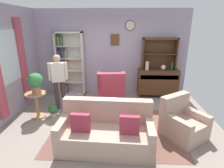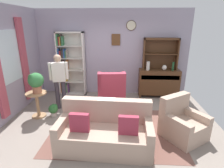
{
  "view_description": "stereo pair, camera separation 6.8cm",
  "coord_description": "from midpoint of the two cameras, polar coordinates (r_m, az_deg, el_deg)",
  "views": [
    {
      "loc": [
        0.28,
        -3.95,
        2.33
      ],
      "look_at": [
        0.1,
        0.2,
        0.95
      ],
      "focal_mm": 29.07,
      "sensor_mm": 36.0,
      "label": 1
    },
    {
      "loc": [
        0.35,
        -3.95,
        2.33
      ],
      "look_at": [
        0.1,
        0.2,
        0.95
      ],
      "focal_mm": 29.07,
      "sensor_mm": 36.0,
      "label": 2
    }
  ],
  "objects": [
    {
      "name": "coffee_table",
      "position": [
        4.48,
        -0.74,
        -7.79
      ],
      "size": [
        0.8,
        0.5,
        0.42
      ],
      "color": "#4C2D19",
      "rests_on": "ground_plane"
    },
    {
      "name": "wall_left",
      "position": [
        4.99,
        -31.37,
        4.94
      ],
      "size": [
        0.16,
        4.2,
        2.8
      ],
      "color": "#A399AD",
      "rests_on": "ground_plane"
    },
    {
      "name": "bookshelf",
      "position": [
        6.29,
        -13.05,
        6.05
      ],
      "size": [
        0.9,
        0.3,
        2.1
      ],
      "color": "silver",
      "rests_on": "ground_plane"
    },
    {
      "name": "potted_plant_large",
      "position": [
        4.87,
        -22.49,
        0.75
      ],
      "size": [
        0.38,
        0.38,
        0.52
      ],
      "color": "#AD6B4C",
      "rests_on": "plant_stand"
    },
    {
      "name": "book_stack",
      "position": [
        4.52,
        -2.53,
        -6.32
      ],
      "size": [
        0.18,
        0.15,
        0.05
      ],
      "color": "#337247",
      "rests_on": "coffee_table"
    },
    {
      "name": "wall_back",
      "position": [
        6.16,
        0.52,
        9.75
      ],
      "size": [
        5.0,
        0.09,
        2.8
      ],
      "color": "#A399AD",
      "rests_on": "ground_plane"
    },
    {
      "name": "sideboard",
      "position": [
        6.21,
        14.73,
        0.7
      ],
      "size": [
        1.3,
        0.45,
        0.92
      ],
      "color": "#4C2D19",
      "rests_on": "ground_plane"
    },
    {
      "name": "bottle_wine",
      "position": [
        6.08,
        18.93,
        5.29
      ],
      "size": [
        0.07,
        0.07,
        0.27
      ],
      "primitive_type": "cylinder",
      "color": "#194223",
      "rests_on": "sideboard"
    },
    {
      "name": "ground_plane",
      "position": [
        4.6,
        -0.99,
        -12.2
      ],
      "size": [
        5.4,
        4.6,
        0.02
      ],
      "primitive_type": "cube",
      "color": "gray"
    },
    {
      "name": "sideboard_hutch",
      "position": [
        6.09,
        15.35,
        10.47
      ],
      "size": [
        1.1,
        0.26,
        1.0
      ],
      "color": "#4C2D19",
      "rests_on": "sideboard"
    },
    {
      "name": "person_reading",
      "position": [
        5.21,
        -15.92,
        1.82
      ],
      "size": [
        0.52,
        0.28,
        1.56
      ],
      "color": "#38333D",
      "rests_on": "ground_plane"
    },
    {
      "name": "vase_tall",
      "position": [
        5.93,
        11.59,
        5.61
      ],
      "size": [
        0.11,
        0.11,
        0.28
      ],
      "primitive_type": "cylinder",
      "color": "beige",
      "rests_on": "sideboard"
    },
    {
      "name": "vase_round",
      "position": [
        6.05,
        16.44,
        4.96
      ],
      "size": [
        0.15,
        0.15,
        0.17
      ],
      "primitive_type": "ellipsoid",
      "color": "beige",
      "rests_on": "sideboard"
    },
    {
      "name": "area_rug",
      "position": [
        4.33,
        1.41,
        -14.14
      ],
      "size": [
        2.89,
        2.1,
        0.01
      ],
      "primitive_type": "cube",
      "color": "brown",
      "rests_on": "ground_plane"
    },
    {
      "name": "wingback_chair",
      "position": [
        5.37,
        0.19,
        -2.87
      ],
      "size": [
        0.86,
        0.87,
        1.05
      ],
      "color": "#A33347",
      "rests_on": "ground_plane"
    },
    {
      "name": "armchair_floral",
      "position": [
        4.25,
        21.65,
        -11.75
      ],
      "size": [
        1.06,
        1.07,
        0.88
      ],
      "color": "tan",
      "rests_on": "ground_plane"
    },
    {
      "name": "plant_stand",
      "position": [
        5.08,
        -22.08,
        -5.23
      ],
      "size": [
        0.52,
        0.52,
        0.67
      ],
      "color": "#A87F56",
      "rests_on": "ground_plane"
    },
    {
      "name": "potted_plant_small",
      "position": [
        5.04,
        -17.57,
        -7.63
      ],
      "size": [
        0.24,
        0.24,
        0.33
      ],
      "color": "beige",
      "rests_on": "ground_plane"
    },
    {
      "name": "couch_floral",
      "position": [
        3.68,
        -1.63,
        -14.89
      ],
      "size": [
        1.84,
        0.93,
        0.9
      ],
      "color": "tan",
      "rests_on": "ground_plane"
    }
  ]
}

